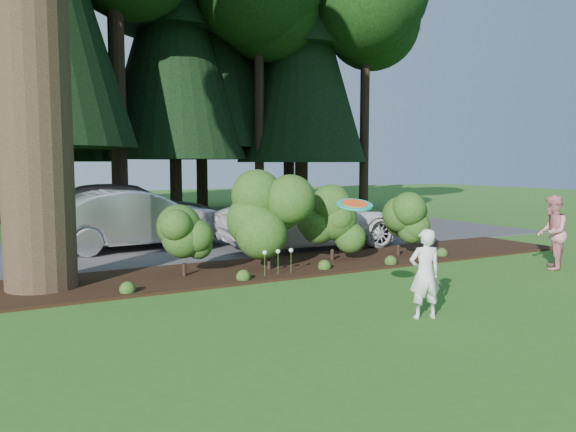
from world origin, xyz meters
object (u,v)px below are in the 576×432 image
at_px(car_silver_wagon, 136,219).
at_px(child, 425,274).
at_px(frisbee, 355,204).
at_px(car_white_suv, 311,220).
at_px(car_dark_suv, 128,211).
at_px(adult, 552,232).

xyz_separation_m(car_silver_wagon, child, (2.10, -8.72, -0.15)).
bearing_deg(child, frisbee, 8.28).
bearing_deg(car_silver_wagon, child, -171.08).
relative_size(car_white_suv, child, 3.85).
height_order(car_dark_suv, child, car_dark_suv).
height_order(car_white_suv, adult, adult).
distance_m(car_dark_suv, frisbee, 11.00).
height_order(child, adult, adult).
bearing_deg(frisbee, car_dark_suv, 93.09).
bearing_deg(child, car_white_suv, -90.61).
relative_size(car_silver_wagon, car_white_suv, 0.93).
bearing_deg(frisbee, adult, 12.83).
xyz_separation_m(car_silver_wagon, car_white_suv, (4.29, -1.88, -0.07)).
relative_size(child, adult, 0.83).
bearing_deg(car_white_suv, car_silver_wagon, 70.06).
bearing_deg(car_white_suv, child, 165.97).
relative_size(car_silver_wagon, car_dark_suv, 0.85).
distance_m(child, adult, 5.33).
distance_m(child, frisbee, 1.57).
xyz_separation_m(car_white_suv, car_dark_suv, (-3.93, 4.28, 0.10)).
bearing_deg(child, car_silver_wagon, -59.32).
relative_size(adult, frisbee, 3.14).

